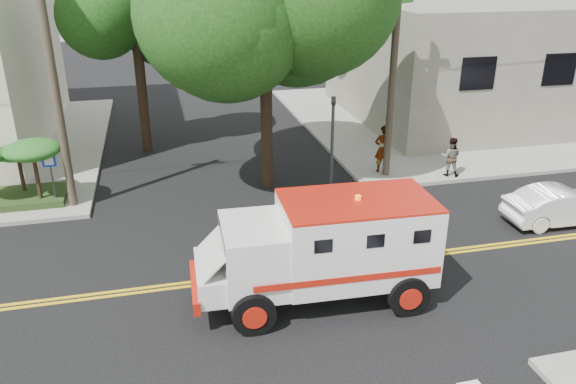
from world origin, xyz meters
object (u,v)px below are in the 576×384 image
object	(u,v)px
armored_truck	(326,245)
pedestrian_a	(383,149)
pedestrian_b	(451,157)
parked_sedan	(562,205)

from	to	relation	value
armored_truck	pedestrian_a	bearing A→B (deg)	60.81
armored_truck	pedestrian_b	size ratio (longest dim) A/B	3.90
parked_sedan	pedestrian_a	size ratio (longest dim) A/B	1.96
parked_sedan	pedestrian_a	xyz separation A→B (m)	(-4.11, 5.55, 0.50)
armored_truck	pedestrian_b	xyz separation A→B (m)	(7.33, 7.00, -0.63)
parked_sedan	armored_truck	bearing A→B (deg)	106.79
parked_sedan	pedestrian_b	world-z (taller)	pedestrian_b
pedestrian_a	pedestrian_b	xyz separation A→B (m)	(2.46, -1.04, -0.18)
parked_sedan	pedestrian_a	distance (m)	6.92
pedestrian_a	pedestrian_b	world-z (taller)	pedestrian_a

